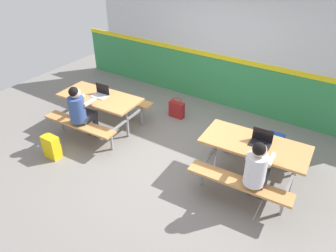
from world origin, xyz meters
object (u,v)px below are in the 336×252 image
at_px(student_further, 257,169).
at_px(laptop_dark, 261,141).
at_px(laptop_silver, 101,93).
at_px(satchel_spare, 274,144).
at_px(picnic_table_right, 254,152).
at_px(tote_bag_bright, 177,109).
at_px(picnic_table_left, 100,104).
at_px(backpack_dark, 52,147).
at_px(student_nearer, 80,110).

distance_m(student_further, laptop_dark, 0.61).
relative_size(laptop_silver, laptop_dark, 1.00).
bearing_deg(satchel_spare, picnic_table_right, -96.59).
height_order(picnic_table_right, laptop_silver, laptop_silver).
bearing_deg(laptop_silver, satchel_spare, 17.23).
bearing_deg(tote_bag_bright, student_further, -34.91).
relative_size(picnic_table_left, tote_bag_bright, 3.93).
distance_m(backpack_dark, satchel_spare, 4.05).
bearing_deg(picnic_table_left, laptop_silver, 84.09).
relative_size(picnic_table_left, laptop_silver, 5.10).
xyz_separation_m(student_further, satchel_spare, (-0.12, 1.45, -0.49)).
distance_m(tote_bag_bright, satchel_spare, 2.22).
relative_size(picnic_table_right, backpack_dark, 3.84).
xyz_separation_m(picnic_table_left, student_further, (3.39, -0.40, 0.13)).
bearing_deg(laptop_dark, satchel_spare, 87.58).
relative_size(student_nearer, laptop_dark, 3.64).
distance_m(picnic_table_right, laptop_dark, 0.23).
relative_size(picnic_table_left, backpack_dark, 3.84).
height_order(picnic_table_right, satchel_spare, picnic_table_right).
height_order(student_nearer, satchel_spare, student_nearer).
relative_size(laptop_dark, backpack_dark, 0.75).
distance_m(laptop_silver, tote_bag_bright, 1.70).
bearing_deg(picnic_table_right, laptop_silver, -178.06).
bearing_deg(picnic_table_right, tote_bag_bright, 152.77).
relative_size(picnic_table_right, tote_bag_bright, 3.93).
distance_m(student_nearer, student_further, 3.35).
bearing_deg(tote_bag_bright, laptop_dark, -25.63).
distance_m(picnic_table_left, satchel_spare, 3.45).
xyz_separation_m(student_further, backpack_dark, (-3.47, -0.83, -0.49)).
height_order(student_nearer, backpack_dark, student_nearer).
bearing_deg(backpack_dark, picnic_table_left, 86.07).
bearing_deg(student_nearer, student_further, 2.64).
bearing_deg(laptop_dark, tote_bag_bright, 154.37).
bearing_deg(laptop_dark, laptop_silver, -177.37).
bearing_deg(student_further, student_nearer, -177.36).
height_order(picnic_table_left, picnic_table_right, same).
distance_m(picnic_table_right, laptop_silver, 3.17).
distance_m(laptop_silver, backpack_dark, 1.40).
bearing_deg(tote_bag_bright, laptop_silver, -131.25).
bearing_deg(picnic_table_right, satchel_spare, 83.41).
xyz_separation_m(picnic_table_left, picnic_table_right, (3.16, 0.14, 0.00)).
xyz_separation_m(picnic_table_right, tote_bag_bright, (-2.11, 1.09, -0.38)).
bearing_deg(student_nearer, laptop_dark, 13.08).
xyz_separation_m(picnic_table_right, student_nearer, (-3.12, -0.70, 0.13)).
xyz_separation_m(student_further, tote_bag_bright, (-2.34, 1.63, -0.51)).
relative_size(picnic_table_right, laptop_dark, 5.10).
height_order(student_further, laptop_dark, student_further).
xyz_separation_m(picnic_table_left, satchel_spare, (3.27, 1.05, -0.36)).
bearing_deg(student_nearer, picnic_table_right, 12.64).
height_order(picnic_table_right, student_further, student_further).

